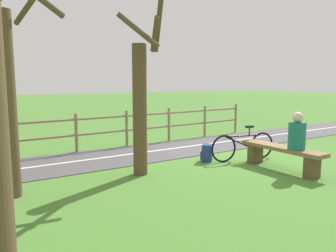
{
  "coord_description": "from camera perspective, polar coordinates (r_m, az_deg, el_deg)",
  "views": [
    {
      "loc": [
        -6.5,
        5.58,
        1.91
      ],
      "look_at": [
        -1.18,
        2.48,
        1.06
      ],
      "focal_mm": 35.78,
      "sensor_mm": 36.0,
      "label": 1
    }
  ],
  "objects": [
    {
      "name": "tree_mid_field",
      "position": [
        6.65,
        -4.59,
        4.28
      ],
      "size": [
        0.83,
        1.09,
        3.48
      ],
      "color": "brown",
      "rests_on": "ground_plane"
    },
    {
      "name": "fence_roadside",
      "position": [
        8.87,
        -19.92,
        -1.01
      ],
      "size": [
        1.29,
        13.48,
        1.04
      ],
      "rotation": [
        0.0,
        0.0,
        1.66
      ],
      "color": "#847051",
      "rests_on": "ground_plane"
    },
    {
      "name": "ground_plane",
      "position": [
        8.78,
        10.24,
        -4.8
      ],
      "size": [
        80.0,
        80.0,
        0.0
      ],
      "primitive_type": "plane",
      "color": "#477A2D"
    },
    {
      "name": "backpack",
      "position": [
        7.94,
        6.64,
        -4.59
      ],
      "size": [
        0.35,
        0.35,
        0.41
      ],
      "rotation": [
        0.0,
        0.0,
        5.49
      ],
      "color": "navy",
      "rests_on": "ground_plane"
    },
    {
      "name": "path_centre_line",
      "position": [
        8.05,
        -18.11,
        -6.1
      ],
      "size": [
        1.5,
        31.97,
        0.0
      ],
      "primitive_type": "cube",
      "rotation": [
        0.0,
        0.0,
        0.04
      ],
      "color": "silver",
      "rests_on": "paved_path"
    },
    {
      "name": "bicycle",
      "position": [
        8.15,
        12.69,
        -3.36
      ],
      "size": [
        0.31,
        1.7,
        0.83
      ],
      "rotation": [
        0.0,
        0.0,
        1.42
      ],
      "color": "black",
      "rests_on": "ground_plane"
    },
    {
      "name": "person_seated",
      "position": [
        7.24,
        21.12,
        -1.16
      ],
      "size": [
        0.36,
        0.36,
        0.76
      ],
      "rotation": [
        0.0,
        0.0,
        0.05
      ],
      "color": "#1E6B66",
      "rests_on": "bench"
    },
    {
      "name": "bench",
      "position": [
        7.53,
        18.78,
        -4.44
      ],
      "size": [
        1.96,
        0.49,
        0.51
      ],
      "rotation": [
        0.0,
        0.0,
        0.05
      ],
      "color": "brown",
      "rests_on": "ground_plane"
    },
    {
      "name": "paved_path",
      "position": [
        8.05,
        -18.11,
        -6.17
      ],
      "size": [
        3.69,
        36.06,
        0.02
      ],
      "primitive_type": "cube",
      "rotation": [
        0.0,
        0.0,
        0.04
      ],
      "color": "#4C494C",
      "rests_on": "ground_plane"
    },
    {
      "name": "tree_far_right",
      "position": [
        5.88,
        -25.78,
        6.48
      ],
      "size": [
        1.58,
        1.55,
        3.84
      ],
      "color": "brown",
      "rests_on": "ground_plane"
    }
  ]
}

